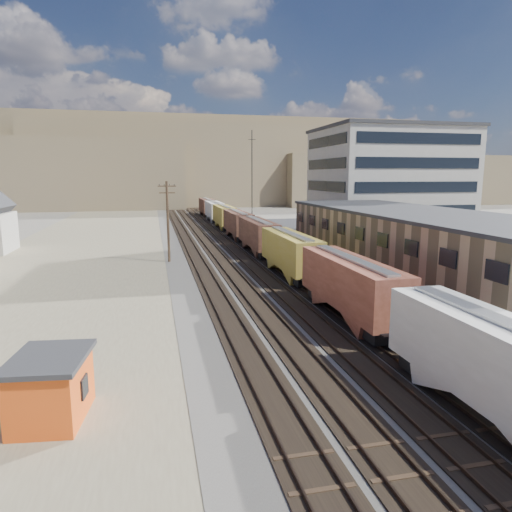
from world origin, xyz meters
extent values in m
plane|color=#6B6356|center=(0.00, 0.00, 0.00)|extent=(300.00, 300.00, 0.00)
cube|color=#4C4742|center=(0.00, 50.00, 0.03)|extent=(18.00, 200.00, 0.06)
cube|color=#756950|center=(-20.00, 40.00, 0.01)|extent=(24.00, 180.00, 0.03)
cube|color=#232326|center=(22.00, 35.00, 0.02)|extent=(26.00, 120.00, 0.04)
cube|color=black|center=(-5.00, 50.00, 0.10)|extent=(2.60, 200.00, 0.08)
cube|color=#38281E|center=(-5.72, 50.00, 0.22)|extent=(0.08, 200.00, 0.16)
cube|color=#38281E|center=(-4.28, 50.00, 0.22)|extent=(0.08, 200.00, 0.16)
cube|color=black|center=(-2.00, 50.00, 0.10)|extent=(2.60, 200.00, 0.08)
cube|color=#38281E|center=(-2.72, 50.00, 0.22)|extent=(0.08, 200.00, 0.16)
cube|color=#38281E|center=(-1.28, 50.00, 0.22)|extent=(0.08, 200.00, 0.16)
cube|color=black|center=(1.00, 50.00, 0.10)|extent=(2.60, 200.00, 0.08)
cube|color=#38281E|center=(0.28, 50.00, 0.22)|extent=(0.08, 200.00, 0.16)
cube|color=#38281E|center=(1.72, 50.00, 0.22)|extent=(0.08, 200.00, 0.16)
cube|color=black|center=(3.80, 50.00, 0.10)|extent=(2.60, 200.00, 0.08)
cube|color=#38281E|center=(3.08, 50.00, 0.22)|extent=(0.08, 200.00, 0.16)
cube|color=#38281E|center=(4.52, 50.00, 0.22)|extent=(0.08, 200.00, 0.16)
cube|color=black|center=(3.80, 5.36, 0.75)|extent=(2.20, 2.20, 0.90)
cube|color=beige|center=(3.80, 0.28, 2.90)|extent=(3.00, 13.34, 3.40)
cube|color=#B7B7B2|center=(3.80, 0.28, 4.68)|extent=(0.90, 12.32, 0.16)
cube|color=black|center=(3.80, 10.41, 0.75)|extent=(2.20, 2.20, 0.90)
cube|color=black|center=(3.80, 20.56, 0.75)|extent=(2.20, 2.20, 0.90)
cube|color=brown|center=(3.80, 15.48, 2.90)|extent=(3.00, 13.34, 3.40)
cube|color=#B7B7B2|center=(3.80, 15.48, 4.68)|extent=(0.90, 12.33, 0.16)
cube|color=black|center=(3.80, 25.61, 0.75)|extent=(2.20, 2.20, 0.90)
cube|color=black|center=(3.80, 35.76, 0.75)|extent=(2.20, 2.20, 0.90)
cube|color=#A68C2B|center=(3.80, 30.68, 2.90)|extent=(3.00, 13.34, 3.40)
cube|color=#B7B7B2|center=(3.80, 30.68, 4.68)|extent=(0.90, 12.32, 0.16)
cube|color=black|center=(3.80, 40.81, 0.75)|extent=(2.20, 2.20, 0.90)
cube|color=black|center=(3.80, 50.96, 0.75)|extent=(2.20, 2.20, 0.90)
cube|color=#3F231B|center=(3.80, 45.88, 2.90)|extent=(3.00, 13.34, 3.40)
cube|color=#B7B7B2|center=(3.80, 45.88, 4.68)|extent=(0.90, 12.33, 0.16)
cube|color=black|center=(3.80, 56.01, 0.75)|extent=(2.20, 2.20, 0.90)
cube|color=black|center=(3.80, 66.16, 0.75)|extent=(2.20, 2.20, 0.90)
cube|color=#3F231B|center=(3.80, 61.08, 2.90)|extent=(3.00, 13.34, 3.40)
cube|color=#B7B7B2|center=(3.80, 61.08, 4.68)|extent=(0.90, 12.32, 0.16)
cube|color=black|center=(3.80, 71.21, 0.75)|extent=(2.20, 2.20, 0.90)
cube|color=black|center=(3.80, 81.36, 0.75)|extent=(2.20, 2.20, 0.90)
cube|color=#A68C2B|center=(3.80, 76.28, 2.90)|extent=(3.00, 13.34, 3.40)
cube|color=#B7B7B2|center=(3.80, 76.28, 4.68)|extent=(0.90, 12.32, 0.16)
cube|color=black|center=(3.80, 86.41, 0.75)|extent=(2.20, 2.20, 0.90)
cube|color=black|center=(3.80, 96.56, 0.75)|extent=(2.20, 2.20, 0.90)
cube|color=beige|center=(3.80, 91.48, 2.90)|extent=(3.00, 13.34, 3.40)
cube|color=#B7B7B2|center=(3.80, 91.48, 4.68)|extent=(0.90, 12.32, 0.16)
cube|color=black|center=(3.80, 101.61, 0.75)|extent=(2.20, 2.20, 0.90)
cube|color=black|center=(3.80, 111.76, 0.75)|extent=(2.20, 2.20, 0.90)
cube|color=#3F231B|center=(3.80, 106.68, 2.90)|extent=(3.00, 13.34, 3.40)
cube|color=#B7B7B2|center=(3.80, 106.68, 4.68)|extent=(0.90, 12.32, 0.16)
cube|color=tan|center=(15.00, 25.00, 3.50)|extent=(12.00, 40.00, 7.00)
cube|color=#2D2D30|center=(15.00, 25.00, 7.10)|extent=(12.40, 40.40, 0.30)
cube|color=black|center=(8.95, 25.00, 2.20)|extent=(0.12, 36.00, 1.20)
cube|color=black|center=(8.95, 25.00, 5.20)|extent=(0.12, 36.00, 1.20)
cube|color=#9E998E|center=(28.00, 55.00, 9.00)|extent=(22.00, 18.00, 18.00)
cube|color=#2D2D30|center=(28.00, 55.00, 18.20)|extent=(22.60, 18.60, 0.50)
cube|color=black|center=(16.95, 55.00, 9.00)|extent=(0.12, 16.00, 16.00)
cube|color=black|center=(28.00, 45.95, 9.00)|extent=(20.00, 0.12, 16.00)
cylinder|color=#382619|center=(-8.50, 42.00, 5.00)|extent=(0.32, 0.32, 10.00)
cube|color=#382619|center=(-8.50, 42.00, 9.40)|extent=(2.20, 0.14, 0.14)
cube|color=#382619|center=(-8.50, 42.00, 8.60)|extent=(1.90, 0.14, 0.14)
cylinder|color=black|center=(-7.90, 42.00, 9.55)|extent=(0.08, 0.08, 0.22)
cylinder|color=black|center=(6.00, 60.00, 9.00)|extent=(0.16, 0.16, 18.00)
cube|color=black|center=(6.00, 60.00, 16.50)|extent=(1.20, 0.08, 0.08)
cube|color=brown|center=(20.00, 160.00, 14.00)|extent=(140.00, 45.00, 28.00)
cube|color=brown|center=(90.00, 150.00, 9.00)|extent=(110.00, 38.00, 18.00)
cube|color=brown|center=(-10.00, 180.00, 16.00)|extent=(200.00, 60.00, 32.00)
cube|color=#ED5316|center=(-14.91, 5.18, 1.38)|extent=(3.17, 3.97, 2.75)
cube|color=#2D2D30|center=(-14.91, 5.18, 2.85)|extent=(3.58, 4.38, 0.23)
cube|color=black|center=(-13.50, 5.01, 1.47)|extent=(0.20, 0.92, 0.92)
imported|color=navy|center=(28.39, 59.86, 0.76)|extent=(5.59, 5.71, 1.52)
imported|color=white|center=(32.35, 49.92, 0.82)|extent=(2.34, 4.96, 1.64)
camera|label=1|loc=(-10.25, -15.00, 10.65)|focal=32.00mm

